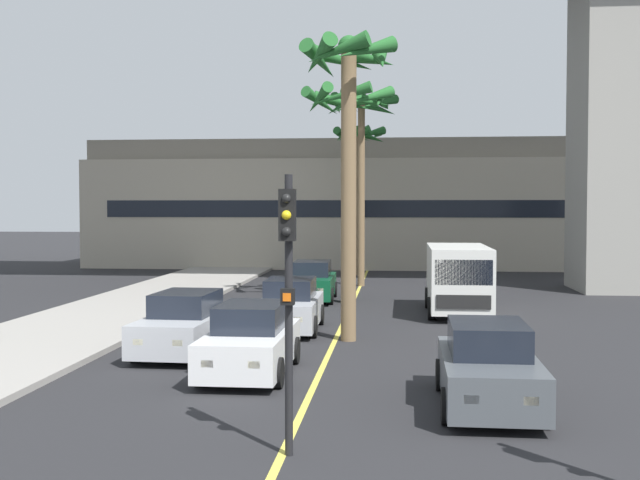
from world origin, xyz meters
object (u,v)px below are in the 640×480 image
at_px(palm_tree_far_median, 361,123).
at_px(palm_tree_farthest_median, 349,106).
at_px(palm_tree_mid_median, 359,155).
at_px(car_queue_second, 312,282).
at_px(car_queue_fourth, 185,325).
at_px(car_queue_fifth, 251,342).
at_px(traffic_light_median_near, 288,275).
at_px(car_queue_front, 488,368).
at_px(delivery_van, 458,277).
at_px(palm_tree_near_median, 348,132).
at_px(car_queue_third, 290,307).

distance_m(palm_tree_far_median, palm_tree_farthest_median, 15.32).
bearing_deg(palm_tree_mid_median, car_queue_second, -96.13).
bearing_deg(palm_tree_far_median, car_queue_fourth, -101.73).
bearing_deg(car_queue_fifth, traffic_light_median_near, -74.00).
height_order(car_queue_fifth, palm_tree_farthest_median, palm_tree_farthest_median).
bearing_deg(car_queue_front, car_queue_second, 107.16).
bearing_deg(car_queue_fifth, car_queue_second, 90.49).
bearing_deg(palm_tree_farthest_median, delivery_van, 59.36).
distance_m(car_queue_second, palm_tree_far_median, 9.25).
distance_m(car_queue_second, palm_tree_near_median, 6.10).
relative_size(palm_tree_near_median, palm_tree_far_median, 0.93).
bearing_deg(palm_tree_farthest_median, palm_tree_near_median, 93.65).
bearing_deg(car_queue_fifth, palm_tree_mid_median, 87.43).
xyz_separation_m(car_queue_fourth, palm_tree_near_median, (3.45, 10.93, 5.88)).
xyz_separation_m(car_queue_front, palm_tree_far_median, (-3.39, 22.28, 6.91)).
xyz_separation_m(car_queue_front, delivery_van, (0.41, 12.83, 0.57)).
relative_size(car_queue_fifth, palm_tree_mid_median, 0.51).
bearing_deg(car_queue_third, delivery_van, 38.19).
xyz_separation_m(palm_tree_far_median, palm_tree_farthest_median, (0.36, -15.27, -1.15)).
xyz_separation_m(palm_tree_near_median, palm_tree_farthest_median, (0.55, -8.64, -0.13)).
relative_size(palm_tree_mid_median, palm_tree_farthest_median, 0.97).
height_order(car_queue_second, delivery_van, delivery_van).
relative_size(car_queue_front, car_queue_fourth, 0.99).
height_order(car_queue_fourth, car_queue_fifth, same).
height_order(car_queue_second, car_queue_fifth, same).
height_order(car_queue_third, palm_tree_far_median, palm_tree_far_median).
bearing_deg(car_queue_front, traffic_light_median_near, -135.18).
relative_size(car_queue_front, traffic_light_median_near, 0.98).
relative_size(car_queue_third, palm_tree_far_median, 0.46).
xyz_separation_m(traffic_light_median_near, palm_tree_far_median, (-0.10, 25.55, 4.91)).
xyz_separation_m(car_queue_second, palm_tree_farthest_median, (2.01, -9.34, 5.76)).
height_order(palm_tree_mid_median, palm_tree_far_median, palm_tree_far_median).
xyz_separation_m(car_queue_fourth, palm_tree_farthest_median, (4.01, 2.30, 5.76)).
distance_m(traffic_light_median_near, palm_tree_far_median, 26.02).
xyz_separation_m(delivery_van, palm_tree_farthest_median, (-3.45, -5.82, 5.19)).
height_order(car_queue_front, car_queue_fifth, same).
relative_size(car_queue_third, car_queue_fifth, 1.00).
height_order(car_queue_second, palm_tree_far_median, palm_tree_far_median).
bearing_deg(palm_tree_farthest_median, car_queue_fifth, -112.44).
distance_m(car_queue_front, car_queue_third, 9.94).
xyz_separation_m(car_queue_front, car_queue_fifth, (-4.93, 2.42, 0.00)).
bearing_deg(car_queue_third, car_queue_front, -60.56).
bearing_deg(car_queue_second, car_queue_fourth, -99.72).
height_order(car_queue_fifth, palm_tree_near_median, palm_tree_near_median).
height_order(palm_tree_near_median, palm_tree_mid_median, palm_tree_near_median).
height_order(car_queue_second, car_queue_third, same).
height_order(car_queue_front, palm_tree_farthest_median, palm_tree_farthest_median).
distance_m(car_queue_front, palm_tree_farthest_median, 9.56).
bearing_deg(palm_tree_near_median, palm_tree_mid_median, 90.84).
relative_size(car_queue_second, delivery_van, 0.79).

